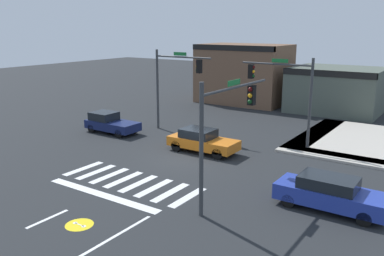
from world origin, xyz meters
TOP-DOWN VIEW (x-y plane):
  - ground_plane at (0.00, 0.00)m, footprint 120.00×120.00m
  - crosswalk_near at (0.00, -4.50)m, footprint 7.44×2.63m
  - lane_markings at (1.11, -12.02)m, footprint 6.80×20.25m
  - bike_detector_marking at (1.48, -9.12)m, footprint 1.12×1.12m
  - curb_corner_northeast at (8.49, 9.42)m, footprint 10.00×10.60m
  - storefront_row at (-1.79, 19.04)m, footprint 17.49×6.75m
  - traffic_signal_northeast at (3.72, 6.00)m, footprint 4.84×0.32m
  - traffic_signal_southeast at (5.02, -3.66)m, footprint 0.32×5.90m
  - traffic_signal_northwest at (-4.25, 5.10)m, footprint 4.78×0.32m
  - car_orange at (0.24, 1.79)m, footprint 4.40×1.77m
  - car_navy at (-8.00, 2.10)m, footprint 4.10×1.80m
  - car_blue at (9.24, -2.15)m, footprint 4.57×1.73m

SIDE VIEW (x-z plane):
  - ground_plane at x=0.00m, z-range 0.00..0.00m
  - bike_detector_marking at x=1.48m, z-range 0.00..0.01m
  - crosswalk_near at x=0.00m, z-range 0.00..0.01m
  - lane_markings at x=1.11m, z-range 0.00..0.01m
  - curb_corner_northeast at x=8.49m, z-range 0.00..0.15m
  - car_navy at x=-8.00m, z-range -0.01..1.45m
  - car_orange at x=0.24m, z-range 0.01..1.46m
  - car_blue at x=9.24m, z-range 0.01..1.48m
  - storefront_row at x=-1.79m, z-range -0.37..5.52m
  - traffic_signal_southeast at x=5.02m, z-range 1.06..6.62m
  - traffic_signal_northeast at x=3.72m, z-range 1.08..6.86m
  - traffic_signal_northwest at x=-4.25m, z-range 1.11..7.11m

